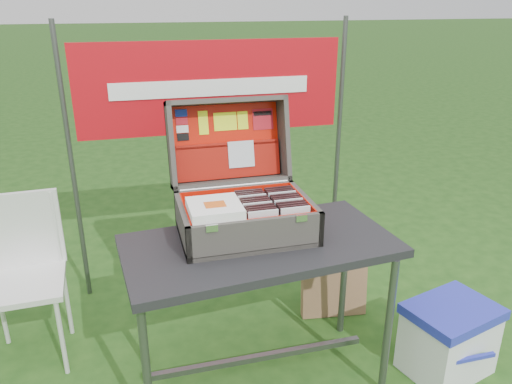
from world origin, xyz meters
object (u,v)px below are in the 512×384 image
object	(u,v)px
suitcase	(242,173)
cooler	(448,339)
cardboard_box	(334,283)
table	(260,313)
chair	(23,287)

from	to	relation	value
suitcase	cooler	size ratio (longest dim) A/B	1.41
cooler	cardboard_box	distance (m)	0.71
table	suitcase	xyz separation A→B (m)	(-0.04, 0.16, 0.67)
cooler	chair	distance (m)	2.17
table	cooler	size ratio (longest dim) A/B	2.84
table	chair	xyz separation A→B (m)	(-1.12, 0.45, 0.05)
cooler	cardboard_box	bearing A→B (deg)	105.05
table	cardboard_box	size ratio (longest dim) A/B	2.98
cooler	cardboard_box	size ratio (longest dim) A/B	1.05
chair	cardboard_box	distance (m)	1.71
table	cooler	bearing A→B (deg)	-17.06
cooler	chair	xyz separation A→B (m)	(-2.06, 0.65, 0.25)
cardboard_box	table	bearing A→B (deg)	-136.86
table	cardboard_box	world-z (taller)	table
cardboard_box	chair	bearing A→B (deg)	-174.00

